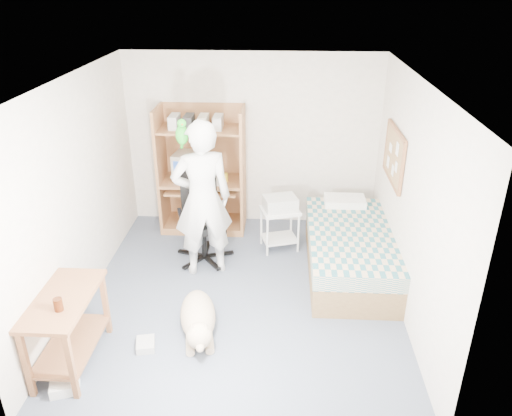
{
  "coord_description": "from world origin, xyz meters",
  "views": [
    {
      "loc": [
        0.43,
        -4.86,
        3.45
      ],
      "look_at": [
        0.15,
        0.18,
        1.05
      ],
      "focal_mm": 35.0,
      "sensor_mm": 36.0,
      "label": 1
    }
  ],
  "objects_px": {
    "bed": "(349,250)",
    "office_chair": "(203,229)",
    "side_desk": "(67,320)",
    "dog": "(198,318)",
    "person": "(202,200)",
    "computer_hutch": "(203,175)",
    "printer_cart": "(280,223)"
  },
  "relations": [
    {
      "from": "side_desk",
      "to": "dog",
      "type": "relative_size",
      "value": 0.88
    },
    {
      "from": "bed",
      "to": "printer_cart",
      "type": "bearing_deg",
      "value": 149.59
    },
    {
      "from": "side_desk",
      "to": "person",
      "type": "bearing_deg",
      "value": 58.95
    },
    {
      "from": "bed",
      "to": "office_chair",
      "type": "xyz_separation_m",
      "value": [
        -1.88,
        0.22,
        0.13
      ]
    },
    {
      "from": "bed",
      "to": "printer_cart",
      "type": "relative_size",
      "value": 3.45
    },
    {
      "from": "office_chair",
      "to": "person",
      "type": "distance_m",
      "value": 0.64
    },
    {
      "from": "side_desk",
      "to": "dog",
      "type": "bearing_deg",
      "value": 23.19
    },
    {
      "from": "person",
      "to": "dog",
      "type": "bearing_deg",
      "value": 76.85
    },
    {
      "from": "computer_hutch",
      "to": "dog",
      "type": "xyz_separation_m",
      "value": [
        0.3,
        -2.45,
        -0.63
      ]
    },
    {
      "from": "side_desk",
      "to": "office_chair",
      "type": "bearing_deg",
      "value": 64.57
    },
    {
      "from": "side_desk",
      "to": "computer_hutch",
      "type": "bearing_deg",
      "value": 73.86
    },
    {
      "from": "person",
      "to": "dog",
      "type": "distance_m",
      "value": 1.47
    },
    {
      "from": "office_chair",
      "to": "person",
      "type": "xyz_separation_m",
      "value": [
        0.07,
        -0.31,
        0.56
      ]
    },
    {
      "from": "side_desk",
      "to": "printer_cart",
      "type": "bearing_deg",
      "value": 49.86
    },
    {
      "from": "computer_hutch",
      "to": "dog",
      "type": "bearing_deg",
      "value": -83.1
    },
    {
      "from": "bed",
      "to": "side_desk",
      "type": "relative_size",
      "value": 2.02
    },
    {
      "from": "bed",
      "to": "office_chair",
      "type": "distance_m",
      "value": 1.9
    },
    {
      "from": "office_chair",
      "to": "printer_cart",
      "type": "bearing_deg",
      "value": -1.55
    },
    {
      "from": "office_chair",
      "to": "person",
      "type": "relative_size",
      "value": 0.6
    },
    {
      "from": "side_desk",
      "to": "person",
      "type": "distance_m",
      "value": 2.07
    },
    {
      "from": "bed",
      "to": "printer_cart",
      "type": "height_order",
      "value": "bed"
    },
    {
      "from": "dog",
      "to": "office_chair",
      "type": "bearing_deg",
      "value": 85.17
    },
    {
      "from": "dog",
      "to": "printer_cart",
      "type": "distance_m",
      "value": 2.03
    },
    {
      "from": "side_desk",
      "to": "dog",
      "type": "distance_m",
      "value": 1.28
    },
    {
      "from": "computer_hutch",
      "to": "bed",
      "type": "distance_m",
      "value": 2.35
    },
    {
      "from": "computer_hutch",
      "to": "side_desk",
      "type": "distance_m",
      "value": 3.08
    },
    {
      "from": "printer_cart",
      "to": "person",
      "type": "bearing_deg",
      "value": -163.53
    },
    {
      "from": "side_desk",
      "to": "person",
      "type": "height_order",
      "value": "person"
    },
    {
      "from": "bed",
      "to": "office_chair",
      "type": "bearing_deg",
      "value": 173.38
    },
    {
      "from": "person",
      "to": "printer_cart",
      "type": "distance_m",
      "value": 1.26
    },
    {
      "from": "office_chair",
      "to": "bed",
      "type": "bearing_deg",
      "value": -24.81
    },
    {
      "from": "bed",
      "to": "person",
      "type": "distance_m",
      "value": 1.94
    }
  ]
}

